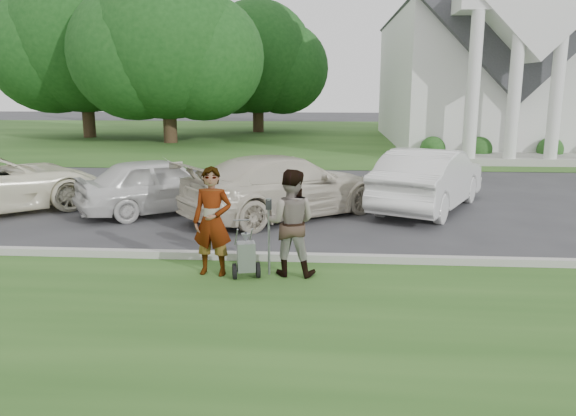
# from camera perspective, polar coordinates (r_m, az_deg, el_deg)

# --- Properties ---
(ground) EXTENTS (120.00, 120.00, 0.00)m
(ground) POSITION_cam_1_polar(r_m,az_deg,el_deg) (9.84, -1.62, -6.37)
(ground) COLOR #333335
(ground) RESTS_ON ground
(grass_strip) EXTENTS (80.00, 7.00, 0.01)m
(grass_strip) POSITION_cam_1_polar(r_m,az_deg,el_deg) (7.09, -4.14, -14.08)
(grass_strip) COLOR #254919
(grass_strip) RESTS_ON ground
(church_lawn) EXTENTS (80.00, 30.00, 0.01)m
(church_lawn) POSITION_cam_1_polar(r_m,az_deg,el_deg) (36.43, 2.69, 7.33)
(church_lawn) COLOR #254919
(church_lawn) RESTS_ON ground
(curb) EXTENTS (80.00, 0.18, 0.15)m
(curb) POSITION_cam_1_polar(r_m,az_deg,el_deg) (10.34, -1.32, -5.00)
(curb) COLOR #9E9E93
(curb) RESTS_ON ground
(church) EXTENTS (9.19, 19.00, 24.10)m
(church) POSITION_cam_1_polar(r_m,az_deg,el_deg) (33.49, 18.86, 16.44)
(church) COLOR white
(church) RESTS_ON ground
(tree_left) EXTENTS (10.63, 8.40, 9.71)m
(tree_left) POSITION_cam_1_polar(r_m,az_deg,el_deg) (32.59, -12.25, 15.48)
(tree_left) COLOR #332316
(tree_left) RESTS_ON ground
(tree_far) EXTENTS (11.64, 9.20, 10.73)m
(tree_far) POSITION_cam_1_polar(r_m,az_deg,el_deg) (37.48, -20.13, 15.47)
(tree_far) COLOR #332316
(tree_far) RESTS_ON ground
(tree_back) EXTENTS (9.61, 7.60, 8.89)m
(tree_back) POSITION_cam_1_polar(r_m,az_deg,el_deg) (39.61, -3.12, 14.56)
(tree_back) COLOR #332316
(tree_back) RESTS_ON ground
(striping_cart) EXTENTS (0.58, 0.96, 0.84)m
(striping_cart) POSITION_cam_1_polar(r_m,az_deg,el_deg) (9.38, -4.29, -5.04)
(striping_cart) COLOR black
(striping_cart) RESTS_ON ground
(person_left) EXTENTS (0.71, 0.51, 1.84)m
(person_left) POSITION_cam_1_polar(r_m,az_deg,el_deg) (9.46, -7.68, -1.45)
(person_left) COLOR #999999
(person_left) RESTS_ON ground
(person_right) EXTENTS (0.94, 0.76, 1.80)m
(person_right) POSITION_cam_1_polar(r_m,az_deg,el_deg) (9.37, 0.24, -1.58)
(person_right) COLOR #999999
(person_right) RESTS_ON ground
(parking_meter_near) EXTENTS (0.10, 0.09, 1.33)m
(parking_meter_near) POSITION_cam_1_polar(r_m,az_deg,el_deg) (9.38, -1.96, -1.97)
(parking_meter_near) COLOR gray
(parking_meter_near) RESTS_ON ground
(car_b) EXTENTS (4.37, 3.78, 1.42)m
(car_b) POSITION_cam_1_polar(r_m,az_deg,el_deg) (14.53, -12.69, 2.33)
(car_b) COLOR silver
(car_b) RESTS_ON ground
(car_c) EXTENTS (5.40, 4.96, 1.52)m
(car_c) POSITION_cam_1_polar(r_m,az_deg,el_deg) (13.68, -0.34, 2.24)
(car_c) COLOR beige
(car_c) RESTS_ON ground
(car_d) EXTENTS (3.63, 5.06, 1.59)m
(car_d) POSITION_cam_1_polar(r_m,az_deg,el_deg) (14.99, 14.15, 2.88)
(car_d) COLOR silver
(car_d) RESTS_ON ground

